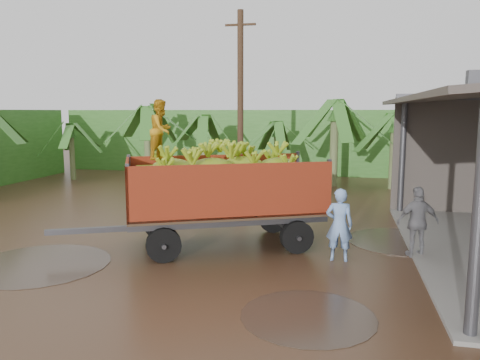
{
  "coord_description": "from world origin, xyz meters",
  "views": [
    {
      "loc": [
        3.26,
        -11.18,
        3.52
      ],
      "look_at": [
        0.6,
        0.96,
        1.69
      ],
      "focal_mm": 35.0,
      "sensor_mm": 36.0,
      "label": 1
    }
  ],
  "objects_px": {
    "utility_pole": "(240,106)",
    "man_blue": "(339,225)",
    "man_grey": "(418,222)",
    "banana_trailer": "(223,190)"
  },
  "relations": [
    {
      "from": "utility_pole",
      "to": "man_blue",
      "type": "bearing_deg",
      "value": -60.98
    },
    {
      "from": "man_blue",
      "to": "utility_pole",
      "type": "distance_m",
      "value": 8.6
    },
    {
      "from": "man_grey",
      "to": "man_blue",
      "type": "bearing_deg",
      "value": 5.69
    },
    {
      "from": "banana_trailer",
      "to": "man_blue",
      "type": "distance_m",
      "value": 3.12
    },
    {
      "from": "man_blue",
      "to": "man_grey",
      "type": "distance_m",
      "value": 1.98
    },
    {
      "from": "man_blue",
      "to": "banana_trailer",
      "type": "bearing_deg",
      "value": -10.5
    },
    {
      "from": "banana_trailer",
      "to": "man_blue",
      "type": "xyz_separation_m",
      "value": [
        2.99,
        -0.63,
        -0.63
      ]
    },
    {
      "from": "banana_trailer",
      "to": "man_blue",
      "type": "height_order",
      "value": "banana_trailer"
    },
    {
      "from": "banana_trailer",
      "to": "man_grey",
      "type": "height_order",
      "value": "banana_trailer"
    },
    {
      "from": "man_blue",
      "to": "utility_pole",
      "type": "bearing_deg",
      "value": -59.67
    }
  ]
}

